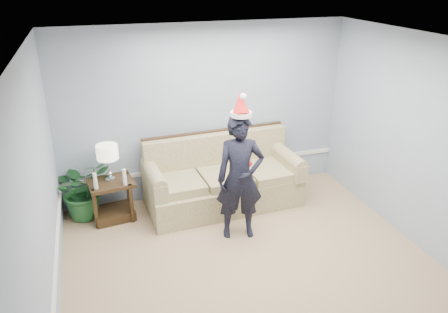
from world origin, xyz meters
name	(u,v)px	position (x,y,z in m)	size (l,w,h in m)	color
room_shell	(269,182)	(0.00, 0.00, 1.35)	(4.54, 5.04, 2.74)	tan
wainscot_trim	(145,218)	(-1.18, 1.18, 0.45)	(4.49, 4.99, 0.06)	white
sofa	(222,181)	(0.12, 2.02, 0.38)	(2.36, 1.11, 1.08)	brown
side_table	(113,204)	(-1.53, 2.07, 0.23)	(0.68, 0.60, 0.60)	#342413
table_lamp	(107,154)	(-1.53, 2.12, 1.01)	(0.30, 0.30, 0.54)	silver
candle_pair	(110,180)	(-1.54, 1.90, 0.71)	(0.45, 0.06, 0.23)	silver
houseplant	(83,189)	(-1.92, 2.26, 0.45)	(0.81, 0.70, 0.90)	#1F582B
man	(240,178)	(0.09, 1.11, 0.86)	(0.63, 0.41, 1.72)	black
santa_hat	(241,105)	(0.09, 1.13, 1.85)	(0.30, 0.33, 0.32)	silver
teddy_bear	(243,164)	(0.40, 1.85, 0.70)	(0.28, 0.28, 0.37)	silver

